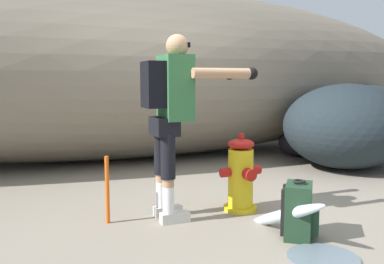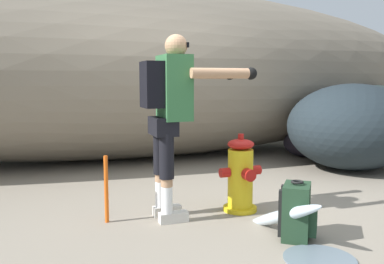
{
  "view_description": "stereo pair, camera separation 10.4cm",
  "coord_description": "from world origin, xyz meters",
  "px_view_note": "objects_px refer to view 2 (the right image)",
  "views": [
    {
      "loc": [
        -1.66,
        -3.57,
        1.25
      ],
      "look_at": [
        -0.1,
        0.21,
        0.75
      ],
      "focal_mm": 39.22,
      "sensor_mm": 36.0,
      "label": 1
    },
    {
      "loc": [
        -1.56,
        -3.6,
        1.25
      ],
      "look_at": [
        -0.1,
        0.21,
        0.75
      ],
      "focal_mm": 39.22,
      "sensor_mm": 36.0,
      "label": 2
    }
  ],
  "objects_px": {
    "boulder_large": "(352,127)",
    "boulder_mid": "(374,121)",
    "fire_hydrant": "(241,176)",
    "survey_stake": "(106,189)",
    "boulder_small": "(306,143)",
    "utility_worker": "(173,104)",
    "spare_backpack": "(297,212)"
  },
  "relations": [
    {
      "from": "fire_hydrant",
      "to": "boulder_mid",
      "type": "height_order",
      "value": "boulder_mid"
    },
    {
      "from": "boulder_small",
      "to": "survey_stake",
      "type": "distance_m",
      "value": 4.18
    },
    {
      "from": "survey_stake",
      "to": "boulder_small",
      "type": "bearing_deg",
      "value": 29.95
    },
    {
      "from": "boulder_large",
      "to": "boulder_small",
      "type": "distance_m",
      "value": 1.1
    },
    {
      "from": "fire_hydrant",
      "to": "boulder_small",
      "type": "relative_size",
      "value": 1.03
    },
    {
      "from": "boulder_large",
      "to": "spare_backpack",
      "type": "bearing_deg",
      "value": -139.14
    },
    {
      "from": "boulder_small",
      "to": "boulder_large",
      "type": "bearing_deg",
      "value": -88.9
    },
    {
      "from": "utility_worker",
      "to": "boulder_large",
      "type": "distance_m",
      "value": 3.3
    },
    {
      "from": "fire_hydrant",
      "to": "boulder_large",
      "type": "xyz_separation_m",
      "value": [
        2.38,
        1.18,
        0.26
      ]
    },
    {
      "from": "boulder_large",
      "to": "boulder_mid",
      "type": "distance_m",
      "value": 1.26
    },
    {
      "from": "boulder_small",
      "to": "boulder_mid",
      "type": "bearing_deg",
      "value": -18.4
    },
    {
      "from": "utility_worker",
      "to": "spare_backpack",
      "type": "bearing_deg",
      "value": -46.2
    },
    {
      "from": "boulder_large",
      "to": "boulder_mid",
      "type": "height_order",
      "value": "boulder_large"
    },
    {
      "from": "fire_hydrant",
      "to": "survey_stake",
      "type": "xyz_separation_m",
      "value": [
        -1.26,
        0.12,
        -0.04
      ]
    },
    {
      "from": "boulder_mid",
      "to": "survey_stake",
      "type": "bearing_deg",
      "value": -159.83
    },
    {
      "from": "utility_worker",
      "to": "survey_stake",
      "type": "xyz_separation_m",
      "value": [
        -0.59,
        0.11,
        -0.74
      ]
    },
    {
      "from": "spare_backpack",
      "to": "survey_stake",
      "type": "relative_size",
      "value": 0.78
    },
    {
      "from": "fire_hydrant",
      "to": "utility_worker",
      "type": "relative_size",
      "value": 0.45
    },
    {
      "from": "boulder_mid",
      "to": "survey_stake",
      "type": "distance_m",
      "value": 5.02
    },
    {
      "from": "utility_worker",
      "to": "survey_stake",
      "type": "distance_m",
      "value": 0.95
    },
    {
      "from": "boulder_large",
      "to": "fire_hydrant",
      "type": "bearing_deg",
      "value": -153.63
    },
    {
      "from": "fire_hydrant",
      "to": "boulder_large",
      "type": "bearing_deg",
      "value": 26.37
    },
    {
      "from": "utility_worker",
      "to": "boulder_large",
      "type": "height_order",
      "value": "utility_worker"
    },
    {
      "from": "fire_hydrant",
      "to": "survey_stake",
      "type": "bearing_deg",
      "value": 174.41
    },
    {
      "from": "boulder_mid",
      "to": "survey_stake",
      "type": "relative_size",
      "value": 2.41
    },
    {
      "from": "fire_hydrant",
      "to": "boulder_small",
      "type": "distance_m",
      "value": 3.24
    },
    {
      "from": "boulder_large",
      "to": "survey_stake",
      "type": "relative_size",
      "value": 3.12
    },
    {
      "from": "fire_hydrant",
      "to": "boulder_mid",
      "type": "bearing_deg",
      "value": 28.27
    },
    {
      "from": "utility_worker",
      "to": "boulder_small",
      "type": "relative_size",
      "value": 2.26
    },
    {
      "from": "fire_hydrant",
      "to": "utility_worker",
      "type": "bearing_deg",
      "value": 178.64
    },
    {
      "from": "survey_stake",
      "to": "spare_backpack",
      "type": "bearing_deg",
      "value": -34.59
    },
    {
      "from": "spare_backpack",
      "to": "boulder_mid",
      "type": "distance_m",
      "value": 4.3
    }
  ]
}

